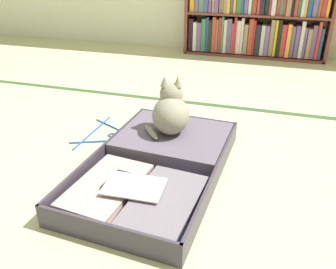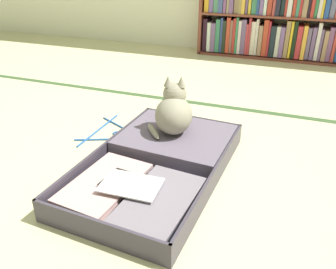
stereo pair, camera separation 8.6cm
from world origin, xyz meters
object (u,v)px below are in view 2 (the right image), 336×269
object	(u,v)px
bookshelf	(271,18)
clothes_hanger	(104,131)
black_cat	(174,112)
open_suitcase	(161,161)

from	to	relation	value
bookshelf	clothes_hanger	distance (m)	2.10
bookshelf	clothes_hanger	size ratio (longest dim) A/B	3.16
bookshelf	black_cat	xyz separation A→B (m)	(-0.25, -1.99, -0.17)
bookshelf	black_cat	distance (m)	2.01
black_cat	open_suitcase	bearing A→B (deg)	-86.66
bookshelf	black_cat	world-z (taller)	bookshelf
bookshelf	open_suitcase	bearing A→B (deg)	-96.19
bookshelf	black_cat	size ratio (longest dim) A/B	4.77
open_suitcase	clothes_hanger	size ratio (longest dim) A/B	2.29
open_suitcase	black_cat	size ratio (longest dim) A/B	3.46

